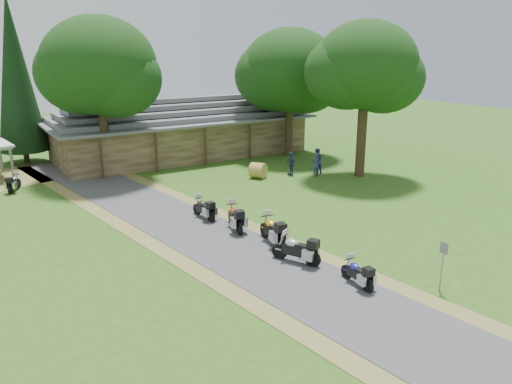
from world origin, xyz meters
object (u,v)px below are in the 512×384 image
lodge (181,126)px  motorcycle_row_b (296,248)px  motorcycle_row_d (235,216)px  motorcycle_carport_b (14,182)px  motorcycle_row_e (204,207)px  hay_bale (258,170)px  motorcycle_row_a (357,272)px  motorcycle_row_c (272,229)px

lodge → motorcycle_row_b: (-4.93, -22.93, -1.77)m
lodge → motorcycle_row_d: lodge is taller
motorcycle_row_d → motorcycle_carport_b: (-8.51, 13.58, -0.12)m
motorcycle_carport_b → motorcycle_row_b: bearing=-127.9°
motorcycle_row_e → hay_bale: (7.05, 5.70, -0.08)m
motorcycle_row_d → hay_bale: 10.30m
motorcycle_row_b → motorcycle_row_d: size_ratio=0.96×
motorcycle_row_a → motorcycle_row_c: motorcycle_row_c is taller
motorcycle_row_e → motorcycle_row_d: bearing=-170.4°
motorcycle_row_c → motorcycle_carport_b: motorcycle_row_c is taller
motorcycle_row_d → motorcycle_carport_b: bearing=46.9°
lodge → hay_bale: bearing=-82.3°
motorcycle_row_a → motorcycle_row_e: 10.30m
motorcycle_row_a → motorcycle_row_b: 3.03m
motorcycle_row_d → motorcycle_row_e: size_ratio=1.14×
motorcycle_row_b → motorcycle_carport_b: bearing=-1.8°
lodge → motorcycle_row_e: 16.77m
motorcycle_row_b → motorcycle_carport_b: motorcycle_row_b is taller
motorcycle_row_e → motorcycle_carport_b: (-7.90, 11.23, -0.03)m
motorcycle_row_c → motorcycle_row_e: size_ratio=1.17×
motorcycle_row_a → motorcycle_row_e: bearing=13.6°
motorcycle_row_c → motorcycle_row_d: motorcycle_row_c is taller
motorcycle_row_a → lodge: bearing=-4.1°
motorcycle_row_b → motorcycle_row_e: size_ratio=1.10×
lodge → hay_bale: size_ratio=19.70×
motorcycle_carport_b → hay_bale: bearing=-83.3°
motorcycle_row_b → motorcycle_row_d: motorcycle_row_d is taller
motorcycle_row_a → motorcycle_carport_b: bearing=28.8°
motorcycle_row_e → motorcycle_row_c: bearing=-172.0°
lodge → motorcycle_row_c: (-4.57, -20.59, -1.72)m
motorcycle_row_b → motorcycle_carport_b: 20.42m
motorcycle_row_a → motorcycle_row_c: (-0.40, 5.27, 0.16)m
motorcycle_row_a → motorcycle_row_b: size_ratio=0.83×
lodge → motorcycle_row_c: 21.16m
hay_bale → motorcycle_row_a: bearing=-109.2°
motorcycle_row_a → motorcycle_row_c: 5.29m
motorcycle_row_a → motorcycle_row_d: 7.90m
motorcycle_row_a → motorcycle_carport_b: size_ratio=0.96×
lodge → motorcycle_row_d: size_ratio=10.32×
motorcycle_row_c → motorcycle_row_d: bearing=19.5°
motorcycle_row_a → motorcycle_row_b: bearing=19.5°
motorcycle_row_b → motorcycle_carport_b: (-8.67, 18.49, -0.10)m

